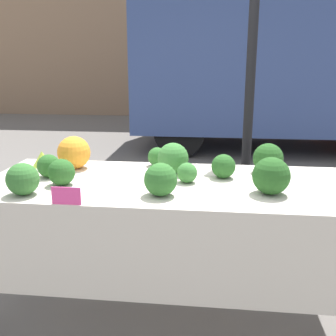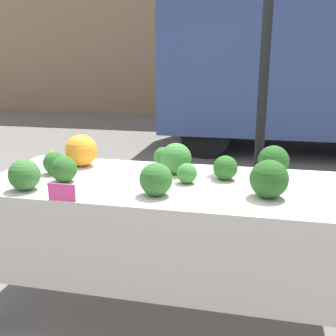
{
  "view_description": "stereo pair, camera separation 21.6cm",
  "coord_description": "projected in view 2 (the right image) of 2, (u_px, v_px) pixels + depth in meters",
  "views": [
    {
      "loc": [
        0.23,
        -2.08,
        1.5
      ],
      "look_at": [
        0.0,
        0.0,
        0.92
      ],
      "focal_mm": 42.0,
      "sensor_mm": 36.0,
      "label": 1
    },
    {
      "loc": [
        0.45,
        -2.04,
        1.5
      ],
      "look_at": [
        0.0,
        0.0,
        0.92
      ],
      "focal_mm": 42.0,
      "sensor_mm": 36.0,
      "label": 2
    }
  ],
  "objects": [
    {
      "name": "parked_truck",
      "position": [
        304.0,
        71.0,
        6.5
      ],
      "size": [
        4.89,
        2.21,
        2.48
      ],
      "color": "#384C84",
      "rests_on": "ground_plane"
    },
    {
      "name": "broccoli_head_0",
      "position": [
        24.0,
        175.0,
        2.03
      ],
      "size": [
        0.16,
        0.16,
        0.16
      ],
      "color": "#336B2D",
      "rests_on": "market_table"
    },
    {
      "name": "broccoli_head_9",
      "position": [
        156.0,
        179.0,
        1.95
      ],
      "size": [
        0.17,
        0.17,
        0.17
      ],
      "color": "#2D6628",
      "rests_on": "market_table"
    },
    {
      "name": "broccoli_head_7",
      "position": [
        176.0,
        159.0,
        2.32
      ],
      "size": [
        0.19,
        0.19,
        0.19
      ],
      "color": "#387533",
      "rests_on": "market_table"
    },
    {
      "name": "broccoli_head_8",
      "position": [
        163.0,
        157.0,
        2.51
      ],
      "size": [
        0.12,
        0.12,
        0.12
      ],
      "color": "#2D6628",
      "rests_on": "market_table"
    },
    {
      "name": "broccoli_head_4",
      "position": [
        54.0,
        163.0,
        2.33
      ],
      "size": [
        0.13,
        0.13,
        0.13
      ],
      "color": "#285B23",
      "rests_on": "market_table"
    },
    {
      "name": "price_sign",
      "position": [
        62.0,
        192.0,
        1.88
      ],
      "size": [
        0.14,
        0.01,
        0.08
      ],
      "color": "#EF4793",
      "rests_on": "market_table"
    },
    {
      "name": "ground_plane",
      "position": [
        168.0,
        313.0,
        2.41
      ],
      "size": [
        40.0,
        40.0,
        0.0
      ],
      "primitive_type": "plane",
      "color": "slate"
    },
    {
      "name": "broccoli_head_1",
      "position": [
        64.0,
        169.0,
        2.17
      ],
      "size": [
        0.14,
        0.14,
        0.14
      ],
      "color": "#285B23",
      "rests_on": "market_table"
    },
    {
      "name": "market_table",
      "position": [
        165.0,
        203.0,
        2.15
      ],
      "size": [
        2.05,
        0.84,
        0.84
      ],
      "color": "beige",
      "rests_on": "ground_plane"
    },
    {
      "name": "broccoli_head_2",
      "position": [
        187.0,
        173.0,
        2.15
      ],
      "size": [
        0.11,
        0.11,
        0.11
      ],
      "color": "#387533",
      "rests_on": "market_table"
    },
    {
      "name": "broccoli_head_5",
      "position": [
        273.0,
        161.0,
        2.28
      ],
      "size": [
        0.18,
        0.18,
        0.18
      ],
      "color": "#23511E",
      "rests_on": "market_table"
    },
    {
      "name": "orange_cauliflower",
      "position": [
        81.0,
        150.0,
        2.49
      ],
      "size": [
        0.2,
        0.2,
        0.2
      ],
      "color": "orange",
      "rests_on": "market_table"
    },
    {
      "name": "romanesco_head",
      "position": [
        52.0,
        156.0,
        2.57
      ],
      "size": [
        0.12,
        0.12,
        0.1
      ],
      "color": "#93B238",
      "rests_on": "market_table"
    },
    {
      "name": "broccoli_head_6",
      "position": [
        225.0,
        168.0,
        2.21
      ],
      "size": [
        0.14,
        0.14,
        0.14
      ],
      "color": "#285B23",
      "rests_on": "market_table"
    },
    {
      "name": "broccoli_head_3",
      "position": [
        269.0,
        179.0,
        1.91
      ],
      "size": [
        0.19,
        0.19,
        0.19
      ],
      "color": "#23511E",
      "rests_on": "market_table"
    },
    {
      "name": "tent_pole",
      "position": [
        264.0,
        80.0,
        2.76
      ],
      "size": [
        0.07,
        0.07,
        2.73
      ],
      "color": "black",
      "rests_on": "ground_plane"
    }
  ]
}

